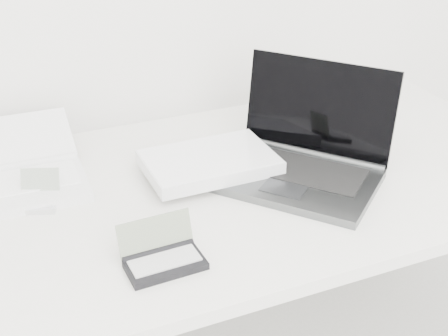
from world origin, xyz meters
name	(u,v)px	position (x,y,z in m)	size (l,w,h in m)	color
desk	(229,198)	(0.00, 1.55, 0.68)	(1.60, 0.80, 0.73)	white
laptop_large	(264,160)	(0.09, 1.54, 0.77)	(0.57, 0.47, 0.25)	#515456
netbook_open_white	(19,174)	(-0.45, 1.74, 0.75)	(0.30, 0.38, 0.08)	white
pda_silver	(39,198)	(-0.42, 1.62, 0.74)	(0.11, 0.12, 0.07)	silver
palmtop_charcoal	(163,257)	(-0.24, 1.31, 0.75)	(0.15, 0.11, 0.08)	black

